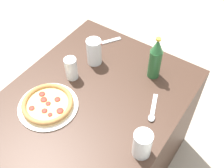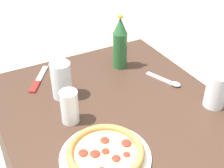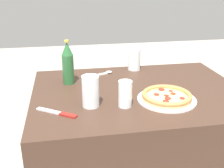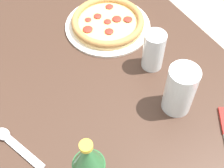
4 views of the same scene
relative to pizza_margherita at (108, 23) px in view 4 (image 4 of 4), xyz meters
The scene contains 6 objects.
ground_plane 0.76m from the pizza_margherita, 54.28° to the right, with size 8.00×8.00×0.00m, color #A89E8E.
table 0.42m from the pizza_margherita, 54.28° to the right, with size 1.12×0.83×0.72m.
pizza_margherita is the anchor object (origin of this frame).
glass_iced_tea 0.22m from the pizza_margherita, ahead, with size 0.06×0.06×0.13m.
glass_red_wine 0.38m from the pizza_margherita, ahead, with size 0.08×0.08×0.15m.
spoon 0.50m from the pizza_margherita, 60.09° to the right, with size 0.17×0.08×0.02m.
Camera 4 is at (0.59, -0.25, 1.45)m, focal length 50.00 mm.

